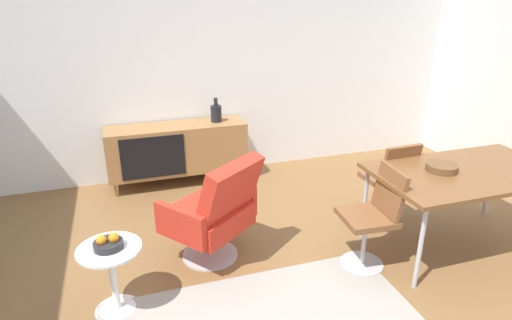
% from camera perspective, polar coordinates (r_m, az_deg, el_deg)
% --- Properties ---
extents(ground_plane, '(8.32, 8.32, 0.00)m').
position_cam_1_polar(ground_plane, '(3.44, 5.15, -17.13)').
color(ground_plane, brown).
extents(wall_back, '(6.80, 0.12, 2.80)m').
position_cam_1_polar(wall_back, '(5.22, -5.72, 13.28)').
color(wall_back, white).
rests_on(wall_back, ground_plane).
extents(sideboard, '(1.60, 0.45, 0.72)m').
position_cam_1_polar(sideboard, '(5.08, -10.53, 1.58)').
color(sideboard, olive).
rests_on(sideboard, ground_plane).
extents(vase_cobalt, '(0.13, 0.13, 0.28)m').
position_cam_1_polar(vase_cobalt, '(5.04, -5.38, 6.29)').
color(vase_cobalt, black).
rests_on(vase_cobalt, sideboard).
extents(dining_table, '(1.60, 0.90, 0.74)m').
position_cam_1_polar(dining_table, '(4.04, 26.46, -1.79)').
color(dining_table, brown).
rests_on(dining_table, ground_plane).
extents(wooden_bowl_on_table, '(0.26, 0.26, 0.06)m').
position_cam_1_polar(wooden_bowl_on_table, '(3.91, 23.66, -0.92)').
color(wooden_bowl_on_table, brown).
rests_on(wooden_bowl_on_table, dining_table).
extents(dining_chair_back_left, '(0.42, 0.44, 0.86)m').
position_cam_1_polar(dining_chair_back_left, '(4.30, 17.58, -2.43)').
color(dining_chair_back_left, brown).
rests_on(dining_chair_back_left, ground_plane).
extents(dining_chair_near_window, '(0.45, 0.43, 0.86)m').
position_cam_1_polar(dining_chair_near_window, '(3.60, 15.52, -7.03)').
color(dining_chair_near_window, brown).
rests_on(dining_chair_near_window, ground_plane).
extents(lounge_chair_red, '(0.90, 0.90, 0.95)m').
position_cam_1_polar(lounge_chair_red, '(3.55, -5.62, -6.72)').
color(lounge_chair_red, red).
rests_on(lounge_chair_red, ground_plane).
extents(side_table_round, '(0.44, 0.44, 0.52)m').
position_cam_1_polar(side_table_round, '(3.24, -18.71, -14.04)').
color(side_table_round, white).
rests_on(side_table_round, ground_plane).
extents(fruit_bowl, '(0.20, 0.20, 0.11)m').
position_cam_1_polar(fruit_bowl, '(3.11, -19.23, -10.50)').
color(fruit_bowl, '#262628').
rests_on(fruit_bowl, side_table_round).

